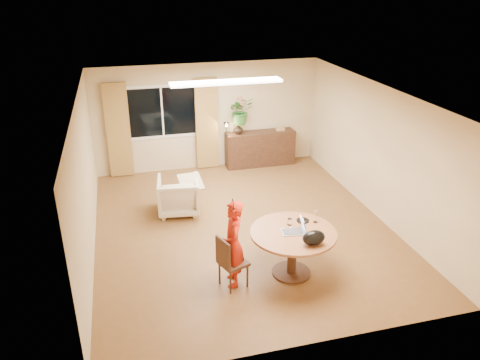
# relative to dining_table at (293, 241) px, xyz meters

# --- Properties ---
(floor) EXTENTS (6.50, 6.50, 0.00)m
(floor) POSITION_rel_dining_table_xyz_m (-0.39, 1.68, -0.61)
(floor) COLOR brown
(floor) RESTS_ON ground
(ceiling) EXTENTS (6.50, 6.50, 0.00)m
(ceiling) POSITION_rel_dining_table_xyz_m (-0.39, 1.68, 1.99)
(ceiling) COLOR white
(ceiling) RESTS_ON wall_back
(wall_back) EXTENTS (5.50, 0.00, 5.50)m
(wall_back) POSITION_rel_dining_table_xyz_m (-0.39, 4.93, 0.69)
(wall_back) COLOR tan
(wall_back) RESTS_ON floor
(wall_left) EXTENTS (0.00, 6.50, 6.50)m
(wall_left) POSITION_rel_dining_table_xyz_m (-3.14, 1.68, 0.69)
(wall_left) COLOR tan
(wall_left) RESTS_ON floor
(wall_right) EXTENTS (0.00, 6.50, 6.50)m
(wall_right) POSITION_rel_dining_table_xyz_m (2.36, 1.68, 0.69)
(wall_right) COLOR tan
(wall_right) RESTS_ON floor
(window) EXTENTS (1.70, 0.03, 1.30)m
(window) POSITION_rel_dining_table_xyz_m (-1.49, 4.91, 0.89)
(window) COLOR white
(window) RESTS_ON wall_back
(curtain_left) EXTENTS (0.55, 0.08, 2.25)m
(curtain_left) POSITION_rel_dining_table_xyz_m (-2.54, 4.83, 0.53)
(curtain_left) COLOR brown
(curtain_left) RESTS_ON wall_back
(curtain_right) EXTENTS (0.55, 0.08, 2.25)m
(curtain_right) POSITION_rel_dining_table_xyz_m (-0.44, 4.83, 0.53)
(curtain_right) COLOR brown
(curtain_right) RESTS_ON wall_back
(ceiling_panel) EXTENTS (2.20, 0.35, 0.05)m
(ceiling_panel) POSITION_rel_dining_table_xyz_m (-0.39, 2.88, 1.95)
(ceiling_panel) COLOR white
(ceiling_panel) RESTS_ON ceiling
(dining_table) EXTENTS (1.37, 1.37, 0.78)m
(dining_table) POSITION_rel_dining_table_xyz_m (0.00, 0.00, 0.00)
(dining_table) COLOR brown
(dining_table) RESTS_ON floor
(dining_chair) EXTENTS (0.53, 0.51, 0.89)m
(dining_chair) POSITION_rel_dining_table_xyz_m (-0.99, -0.07, -0.17)
(dining_chair) COLOR black
(dining_chair) RESTS_ON floor
(child) EXTENTS (0.56, 0.40, 1.42)m
(child) POSITION_rel_dining_table_xyz_m (-0.98, -0.00, 0.10)
(child) COLOR #B50F0D
(child) RESTS_ON floor
(laptop) EXTENTS (0.40, 0.29, 0.25)m
(laptop) POSITION_rel_dining_table_xyz_m (-0.02, -0.02, 0.29)
(laptop) COLOR #B7B7BC
(laptop) RESTS_ON dining_table
(tumbler) EXTENTS (0.08, 0.08, 0.11)m
(tumbler) POSITION_rel_dining_table_xyz_m (0.02, 0.22, 0.22)
(tumbler) COLOR white
(tumbler) RESTS_ON dining_table
(wine_glass) EXTENTS (0.08, 0.08, 0.21)m
(wine_glass) POSITION_rel_dining_table_xyz_m (0.45, 0.20, 0.27)
(wine_glass) COLOR white
(wine_glass) RESTS_ON dining_table
(pot_lid) EXTENTS (0.26, 0.26, 0.03)m
(pot_lid) POSITION_rel_dining_table_xyz_m (0.27, 0.28, 0.18)
(pot_lid) COLOR white
(pot_lid) RESTS_ON dining_table
(handbag) EXTENTS (0.40, 0.30, 0.24)m
(handbag) POSITION_rel_dining_table_xyz_m (0.15, -0.44, 0.28)
(handbag) COLOR black
(handbag) RESTS_ON dining_table
(armchair) EXTENTS (0.91, 0.93, 0.76)m
(armchair) POSITION_rel_dining_table_xyz_m (-1.48, 2.61, -0.24)
(armchair) COLOR beige
(armchair) RESTS_ON floor
(throw) EXTENTS (0.49, 0.59, 0.03)m
(throw) POSITION_rel_dining_table_xyz_m (-1.23, 2.51, 0.16)
(throw) COLOR beige
(throw) RESTS_ON armchair
(sideboard) EXTENTS (1.75, 0.43, 0.88)m
(sideboard) POSITION_rel_dining_table_xyz_m (0.89, 4.69, -0.18)
(sideboard) COLOR black
(sideboard) RESTS_ON floor
(vase) EXTENTS (0.29, 0.29, 0.25)m
(vase) POSITION_rel_dining_table_xyz_m (0.32, 4.69, 0.39)
(vase) COLOR black
(vase) RESTS_ON sideboard
(bouquet) EXTENTS (0.67, 0.60, 0.66)m
(bouquet) POSITION_rel_dining_table_xyz_m (0.38, 4.69, 0.84)
(bouquet) COLOR #2B6E29
(bouquet) RESTS_ON vase
(book_stack) EXTENTS (0.23, 0.19, 0.08)m
(book_stack) POSITION_rel_dining_table_xyz_m (1.42, 4.69, 0.30)
(book_stack) COLOR #96734C
(book_stack) RESTS_ON sideboard
(desk_lamp) EXTENTS (0.16, 0.16, 0.34)m
(desk_lamp) POSITION_rel_dining_table_xyz_m (0.00, 4.64, 0.43)
(desk_lamp) COLOR black
(desk_lamp) RESTS_ON sideboard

